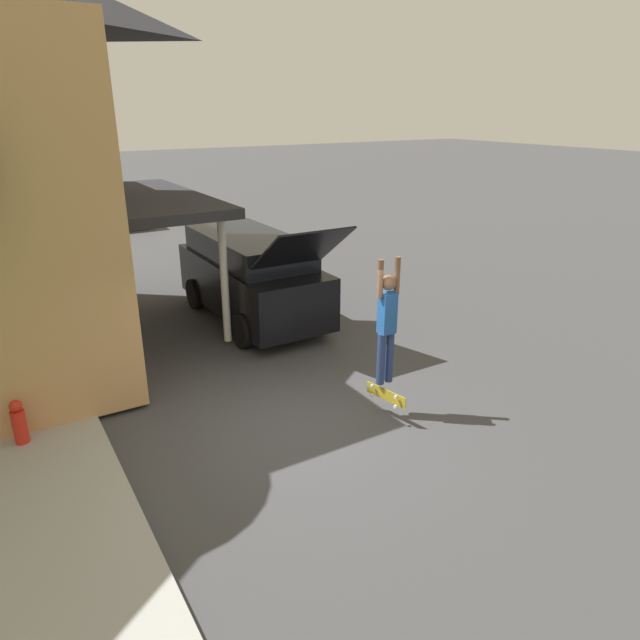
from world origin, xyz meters
TOP-DOWN VIEW (x-y plane):
  - ground_plane at (0.00, 0.00)m, footprint 120.00×120.00m
  - sidewalk at (-3.60, 6.00)m, footprint 1.80×80.00m
  - suv_parked at (1.45, 4.73)m, footprint 2.03×5.41m
  - car_down_street at (1.55, 18.46)m, footprint 1.93×4.34m
  - skateboarder at (1.37, -0.48)m, footprint 0.41×0.24m
  - skateboard at (1.32, -0.60)m, footprint 0.22×0.80m
  - fire_hydrant at (-3.80, 1.49)m, footprint 0.20×0.20m

SIDE VIEW (x-z plane):
  - ground_plane at x=0.00m, z-range 0.00..0.00m
  - sidewalk at x=-3.60m, z-range 0.00..0.10m
  - skateboard at x=1.32m, z-range 0.31..0.54m
  - fire_hydrant at x=-3.80m, z-range 0.09..0.79m
  - car_down_street at x=1.55m, z-range -0.01..1.40m
  - suv_parked at x=1.45m, z-range -0.26..2.41m
  - skateboarder at x=1.37m, z-range 0.63..2.69m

